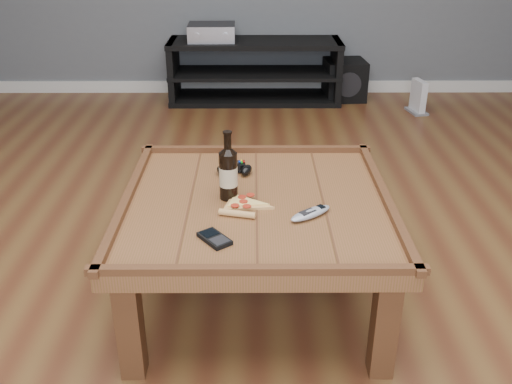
{
  "coord_description": "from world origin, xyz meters",
  "views": [
    {
      "loc": [
        -0.01,
        -1.91,
        1.42
      ],
      "look_at": [
        -0.0,
        -0.07,
        0.52
      ],
      "focal_mm": 40.0,
      "sensor_mm": 36.0,
      "label": 1
    }
  ],
  "objects_px": {
    "remote_control": "(311,213)",
    "game_console": "(418,98)",
    "pizza_slice": "(243,205)",
    "av_receiver": "(212,32)",
    "media_console": "(255,71)",
    "beer_bottle": "(228,172)",
    "subwoofer": "(344,80)",
    "smartphone": "(215,238)",
    "coffee_table": "(257,214)",
    "game_controller": "(234,169)"
  },
  "relations": [
    {
      "from": "coffee_table",
      "to": "av_receiver",
      "type": "distance_m",
      "value": 2.77
    },
    {
      "from": "beer_bottle",
      "to": "game_controller",
      "type": "relative_size",
      "value": 1.62
    },
    {
      "from": "pizza_slice",
      "to": "av_receiver",
      "type": "height_order",
      "value": "av_receiver"
    },
    {
      "from": "game_controller",
      "to": "remote_control",
      "type": "xyz_separation_m",
      "value": [
        0.28,
        -0.38,
        -0.01
      ]
    },
    {
      "from": "smartphone",
      "to": "remote_control",
      "type": "xyz_separation_m",
      "value": [
        0.33,
        0.17,
        0.01
      ]
    },
    {
      "from": "beer_bottle",
      "to": "av_receiver",
      "type": "relative_size",
      "value": 0.71
    },
    {
      "from": "coffee_table",
      "to": "av_receiver",
      "type": "height_order",
      "value": "av_receiver"
    },
    {
      "from": "media_console",
      "to": "game_controller",
      "type": "distance_m",
      "value": 2.51
    },
    {
      "from": "beer_bottle",
      "to": "game_controller",
      "type": "distance_m",
      "value": 0.24
    },
    {
      "from": "remote_control",
      "to": "game_console",
      "type": "bearing_deg",
      "value": 119.59
    },
    {
      "from": "media_console",
      "to": "smartphone",
      "type": "bearing_deg",
      "value": -92.64
    },
    {
      "from": "media_console",
      "to": "beer_bottle",
      "type": "height_order",
      "value": "beer_bottle"
    },
    {
      "from": "coffee_table",
      "to": "beer_bottle",
      "type": "height_order",
      "value": "beer_bottle"
    },
    {
      "from": "coffee_table",
      "to": "media_console",
      "type": "xyz_separation_m",
      "value": [
        0.0,
        2.75,
        -0.15
      ]
    },
    {
      "from": "subwoofer",
      "to": "game_console",
      "type": "bearing_deg",
      "value": -40.23
    },
    {
      "from": "beer_bottle",
      "to": "subwoofer",
      "type": "bearing_deg",
      "value": 72.8
    },
    {
      "from": "smartphone",
      "to": "av_receiver",
      "type": "distance_m",
      "value": 3.05
    },
    {
      "from": "coffee_table",
      "to": "pizza_slice",
      "type": "distance_m",
      "value": 0.1
    },
    {
      "from": "remote_control",
      "to": "media_console",
      "type": "bearing_deg",
      "value": 146.56
    },
    {
      "from": "game_controller",
      "to": "av_receiver",
      "type": "distance_m",
      "value": 2.51
    },
    {
      "from": "game_controller",
      "to": "av_receiver",
      "type": "height_order",
      "value": "av_receiver"
    },
    {
      "from": "pizza_slice",
      "to": "remote_control",
      "type": "relative_size",
      "value": 1.5
    },
    {
      "from": "av_receiver",
      "to": "subwoofer",
      "type": "relative_size",
      "value": 1.07
    },
    {
      "from": "remote_control",
      "to": "av_receiver",
      "type": "distance_m",
      "value": 2.92
    },
    {
      "from": "coffee_table",
      "to": "remote_control",
      "type": "relative_size",
      "value": 5.83
    },
    {
      "from": "beer_bottle",
      "to": "subwoofer",
      "type": "relative_size",
      "value": 0.76
    },
    {
      "from": "media_console",
      "to": "beer_bottle",
      "type": "xyz_separation_m",
      "value": [
        -0.11,
        -2.73,
        0.31
      ]
    },
    {
      "from": "game_controller",
      "to": "pizza_slice",
      "type": "xyz_separation_m",
      "value": [
        0.04,
        -0.3,
        -0.01
      ]
    },
    {
      "from": "beer_bottle",
      "to": "game_console",
      "type": "relative_size",
      "value": 1.03
    },
    {
      "from": "pizza_slice",
      "to": "game_console",
      "type": "xyz_separation_m",
      "value": [
        1.33,
        2.47,
        -0.34
      ]
    },
    {
      "from": "smartphone",
      "to": "pizza_slice",
      "type": "bearing_deg",
      "value": 31.91
    },
    {
      "from": "beer_bottle",
      "to": "pizza_slice",
      "type": "bearing_deg",
      "value": -55.27
    },
    {
      "from": "pizza_slice",
      "to": "av_receiver",
      "type": "xyz_separation_m",
      "value": [
        -0.29,
        2.8,
        0.11
      ]
    },
    {
      "from": "smartphone",
      "to": "game_console",
      "type": "distance_m",
      "value": 3.08
    },
    {
      "from": "remote_control",
      "to": "beer_bottle",
      "type": "bearing_deg",
      "value": -153.86
    },
    {
      "from": "remote_control",
      "to": "av_receiver",
      "type": "xyz_separation_m",
      "value": [
        -0.54,
        2.87,
        0.1
      ]
    },
    {
      "from": "av_receiver",
      "to": "media_console",
      "type": "bearing_deg",
      "value": -0.44
    },
    {
      "from": "beer_bottle",
      "to": "smartphone",
      "type": "distance_m",
      "value": 0.33
    },
    {
      "from": "subwoofer",
      "to": "remote_control",
      "type": "bearing_deg",
      "value": -105.34
    },
    {
      "from": "media_console",
      "to": "av_receiver",
      "type": "bearing_deg",
      "value": -179.21
    },
    {
      "from": "media_console",
      "to": "subwoofer",
      "type": "xyz_separation_m",
      "value": [
        0.75,
        0.05,
        -0.08
      ]
    },
    {
      "from": "coffee_table",
      "to": "remote_control",
      "type": "height_order",
      "value": "remote_control"
    },
    {
      "from": "coffee_table",
      "to": "game_console",
      "type": "height_order",
      "value": "coffee_table"
    },
    {
      "from": "av_receiver",
      "to": "subwoofer",
      "type": "xyz_separation_m",
      "value": [
        1.1,
        0.05,
        -0.4
      ]
    },
    {
      "from": "game_controller",
      "to": "game_console",
      "type": "distance_m",
      "value": 2.59
    },
    {
      "from": "media_console",
      "to": "av_receiver",
      "type": "relative_size",
      "value": 3.72
    },
    {
      "from": "subwoofer",
      "to": "coffee_table",
      "type": "bearing_deg",
      "value": -109.54
    },
    {
      "from": "coffee_table",
      "to": "remote_control",
      "type": "bearing_deg",
      "value": -33.67
    },
    {
      "from": "game_controller",
      "to": "remote_control",
      "type": "height_order",
      "value": "game_controller"
    },
    {
      "from": "coffee_table",
      "to": "media_console",
      "type": "relative_size",
      "value": 0.74
    }
  ]
}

